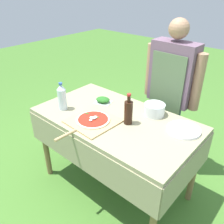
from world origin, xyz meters
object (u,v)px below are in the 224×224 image
prep_table (115,128)px  person_cook (171,88)px  pizza_on_peel (92,121)px  herb_container (103,100)px  plate_stack (184,130)px  water_bottle (62,97)px  oil_bottle (128,112)px  mixing_tub (154,109)px

prep_table → person_cook: 0.67m
person_cook → pizza_on_peel: (-0.27, -0.79, -0.11)m
pizza_on_peel → herb_container: herb_container is taller
plate_stack → water_bottle: bearing=-158.4°
water_bottle → oil_bottle: bearing=18.2°
herb_container → mixing_tub: 0.50m
water_bottle → prep_table: bearing=23.0°
prep_table → water_bottle: size_ratio=5.50×
oil_bottle → water_bottle: (-0.59, -0.19, 0.02)m
pizza_on_peel → herb_container: (-0.17, 0.31, 0.01)m
plate_stack → herb_container: bearing=-175.5°
person_cook → plate_stack: 0.56m
pizza_on_peel → oil_bottle: 0.31m
prep_table → herb_container: (-0.27, 0.13, 0.13)m
water_bottle → herb_container: size_ratio=1.37×
water_bottle → person_cook: bearing=52.0°
pizza_on_peel → water_bottle: water_bottle is taller
herb_container → prep_table: bearing=-26.3°
person_cook → oil_bottle: size_ratio=5.85×
person_cook → prep_table: bearing=75.9°
oil_bottle → mixing_tub: (0.08, 0.26, -0.05)m
person_cook → mixing_tub: size_ratio=8.65×
person_cook → mixing_tub: bearing=99.1°
prep_table → person_cook: (0.17, 0.61, 0.22)m
herb_container → plate_stack: size_ratio=0.71×
prep_table → pizza_on_peel: 0.24m
oil_bottle → water_bottle: size_ratio=1.04×
prep_table → pizza_on_peel: (-0.10, -0.18, 0.12)m
plate_stack → prep_table: bearing=-159.7°
prep_table → oil_bottle: (0.13, 0.00, 0.21)m
mixing_tub → prep_table: bearing=-130.0°
pizza_on_peel → plate_stack: bearing=33.7°
person_cook → pizza_on_peel: bearing=73.0°
water_bottle → mixing_tub: (0.67, 0.45, -0.07)m
prep_table → mixing_tub: (0.22, 0.26, 0.16)m
herb_container → plate_stack: (0.80, 0.06, -0.02)m
prep_table → oil_bottle: bearing=0.3°
prep_table → mixing_tub: 0.37m
prep_table → water_bottle: bearing=-157.0°
pizza_on_peel → person_cook: bearing=73.8°
herb_container → plate_stack: 0.80m
herb_container → mixing_tub: (0.49, 0.13, 0.02)m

